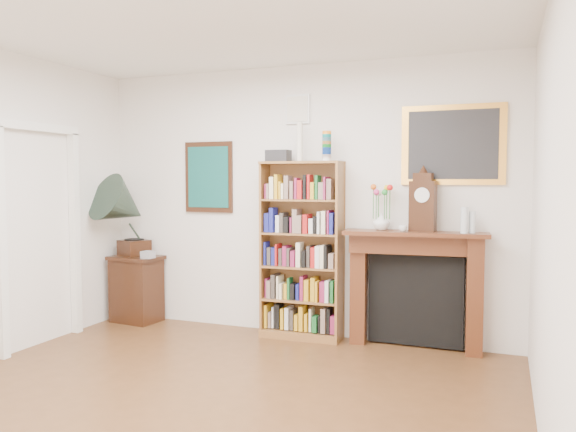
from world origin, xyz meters
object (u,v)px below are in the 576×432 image
object	(u,v)px
bookshelf	(301,240)
bottle_right	(472,222)
gramophone	(125,210)
mantel_clock	(423,203)
side_cabinet	(137,289)
teacup	(403,228)
bottle_left	(464,220)
cd_stack	(148,255)
flower_vase	(381,222)
fireplace	(415,279)

from	to	relation	value
bookshelf	bottle_right	size ratio (longest dim) A/B	10.40
gramophone	mantel_clock	world-z (taller)	gramophone
side_cabinet	gramophone	xyz separation A→B (m)	(-0.06, -0.10, 0.91)
teacup	gramophone	bearing A→B (deg)	-178.09
bottle_left	mantel_clock	bearing A→B (deg)	173.54
bottle_left	cd_stack	bearing A→B (deg)	-177.53
bookshelf	flower_vase	size ratio (longest dim) A/B	12.47
flower_vase	bottle_left	world-z (taller)	bottle_left
bottle_right	mantel_clock	bearing A→B (deg)	-179.92
mantel_clock	side_cabinet	bearing A→B (deg)	-172.02
flower_vase	fireplace	bearing A→B (deg)	7.31
side_cabinet	bottle_left	world-z (taller)	bottle_left
cd_stack	bottle_right	xyz separation A→B (m)	(3.40, 0.19, 0.44)
mantel_clock	flower_vase	bearing A→B (deg)	-172.86
flower_vase	teacup	world-z (taller)	flower_vase
mantel_clock	teacup	distance (m)	0.30
fireplace	bookshelf	bearing A→B (deg)	178.70
bookshelf	fireplace	size ratio (longest dim) A/B	1.52
teacup	bottle_left	size ratio (longest dim) A/B	0.32
bottle_right	cd_stack	bearing A→B (deg)	-176.84
side_cabinet	cd_stack	world-z (taller)	cd_stack
side_cabinet	mantel_clock	size ratio (longest dim) A/B	1.37
side_cabinet	cd_stack	distance (m)	0.49
teacup	bottle_left	distance (m)	0.56
side_cabinet	bottle_left	bearing A→B (deg)	6.25
mantel_clock	bottle_left	distance (m)	0.41
mantel_clock	bottle_left	world-z (taller)	mantel_clock
gramophone	flower_vase	distance (m)	2.87
fireplace	teacup	size ratio (longest dim) A/B	17.93
gramophone	bookshelf	bearing A→B (deg)	25.40
teacup	bottle_left	bearing A→B (deg)	4.41
gramophone	cd_stack	size ratio (longest dim) A/B	7.82
fireplace	flower_vase	distance (m)	0.64
side_cabinet	flower_vase	world-z (taller)	flower_vase
mantel_clock	flower_vase	size ratio (longest dim) A/B	3.30
bookshelf	cd_stack	bearing A→B (deg)	-177.52
gramophone	bottle_right	bearing A→B (deg)	23.97
cd_stack	gramophone	bearing A→B (deg)	-179.84
side_cabinet	cd_stack	bearing A→B (deg)	-18.13
side_cabinet	fireplace	world-z (taller)	fireplace
gramophone	teacup	xyz separation A→B (m)	(3.08, 0.10, -0.12)
gramophone	bottle_left	distance (m)	3.63
teacup	mantel_clock	bearing A→B (deg)	26.83
flower_vase	teacup	size ratio (longest dim) A/B	2.19
bookshelf	bottle_left	world-z (taller)	bookshelf
bookshelf	flower_vase	distance (m)	0.84
cd_stack	bottle_right	size ratio (longest dim) A/B	0.60
bottle_left	gramophone	bearing A→B (deg)	-177.71
flower_vase	bottle_left	bearing A→B (deg)	-2.85
side_cabinet	flower_vase	xyz separation A→B (m)	(2.80, 0.08, 0.84)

